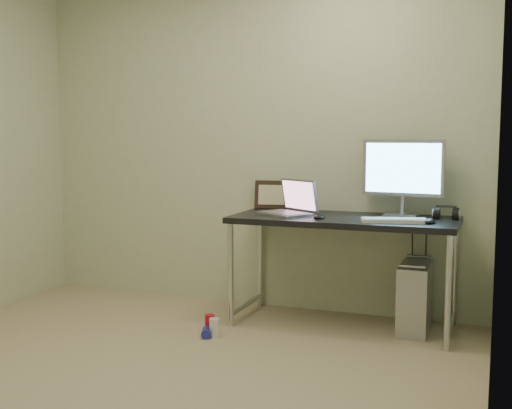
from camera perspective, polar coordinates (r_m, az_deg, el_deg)
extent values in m
plane|color=tan|center=(3.54, -11.05, -15.43)|extent=(3.50, 3.50, 0.00)
cube|color=beige|center=(4.86, -0.37, 5.62)|extent=(3.50, 0.02, 2.50)
cube|color=beige|center=(2.78, 20.72, 4.85)|extent=(0.02, 3.50, 2.50)
cube|color=black|center=(4.35, 7.82, -1.36)|extent=(1.50, 0.65, 0.04)
cylinder|color=silver|center=(4.36, -2.28, -6.29)|extent=(0.04, 0.04, 0.71)
cylinder|color=silver|center=(4.89, 0.38, -4.94)|extent=(0.04, 0.04, 0.71)
cylinder|color=silver|center=(4.04, 16.72, -7.57)|extent=(0.04, 0.04, 0.71)
cylinder|color=silver|center=(4.60, 17.24, -5.92)|extent=(0.04, 0.04, 0.71)
cylinder|color=silver|center=(4.69, -0.87, -8.87)|extent=(0.04, 0.57, 0.04)
cylinder|color=silver|center=(4.39, 16.88, -10.20)|extent=(0.04, 0.57, 0.04)
cube|color=#A3A2A7|center=(4.41, 13.94, -8.06)|extent=(0.19, 0.44, 0.45)
cylinder|color=#A0A0A7|center=(4.18, 13.73, -5.39)|extent=(0.16, 0.02, 0.02)
cylinder|color=#A0A0A7|center=(4.53, 14.30, -4.50)|extent=(0.16, 0.02, 0.02)
cylinder|color=black|center=(4.60, 13.74, -5.23)|extent=(0.01, 0.16, 0.69)
cylinder|color=black|center=(4.58, 14.82, -5.58)|extent=(0.02, 0.11, 0.71)
cylinder|color=red|center=(4.32, -4.13, -10.49)|extent=(0.08, 0.08, 0.12)
cylinder|color=silver|center=(4.21, -3.71, -10.88)|extent=(0.09, 0.09, 0.12)
cylinder|color=#2127A2|center=(4.23, -4.43, -11.27)|extent=(0.10, 0.13, 0.06)
cube|color=#A0A0A7|center=(4.41, 2.50, -0.83)|extent=(0.43, 0.40, 0.02)
cube|color=slate|center=(4.41, 2.50, -0.69)|extent=(0.37, 0.34, 0.00)
cube|color=gray|center=(4.49, 3.87, 0.83)|extent=(0.32, 0.23, 0.22)
cube|color=#7E5066|center=(4.48, 3.84, 0.82)|extent=(0.28, 0.20, 0.19)
cube|color=#A0A0A7|center=(4.46, 12.82, -0.91)|extent=(0.24, 0.18, 0.02)
cylinder|color=#A0A0A7|center=(4.48, 12.87, -0.01)|extent=(0.04, 0.04, 0.12)
cube|color=#A0A0A7|center=(4.45, 12.93, 3.20)|extent=(0.55, 0.09, 0.38)
cube|color=#5DA9DE|center=(4.42, 12.89, 3.18)|extent=(0.50, 0.06, 0.33)
cube|color=white|center=(4.13, 12.15, -1.40)|extent=(0.42, 0.23, 0.02)
ellipsoid|color=black|center=(4.13, 15.18, -1.37)|extent=(0.08, 0.12, 0.04)
ellipsoid|color=black|center=(4.24, 5.65, -1.01)|extent=(0.08, 0.11, 0.04)
cylinder|color=black|center=(4.39, 15.77, -0.84)|extent=(0.04, 0.10, 0.10)
cylinder|color=black|center=(4.38, 17.33, -0.91)|extent=(0.04, 0.10, 0.10)
cube|color=black|center=(4.38, 16.57, -0.18)|extent=(0.13, 0.02, 0.01)
cube|color=black|center=(4.79, 1.45, 0.88)|extent=(0.27, 0.12, 0.21)
cylinder|color=silver|center=(4.69, 3.04, -0.02)|extent=(0.01, 0.01, 0.08)
cylinder|color=white|center=(4.68, 3.04, 0.59)|extent=(0.04, 0.03, 0.04)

